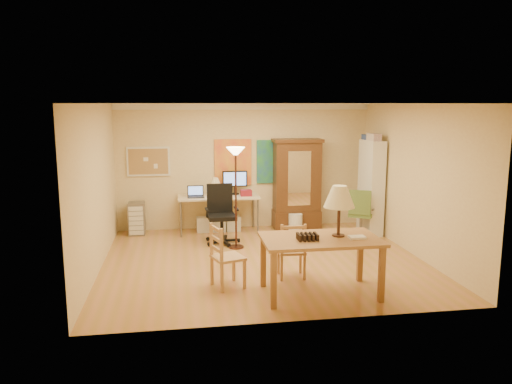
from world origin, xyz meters
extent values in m
plane|color=#AF7F3E|center=(0.00, 0.00, 0.00)|extent=(5.50, 5.50, 0.00)
cube|color=white|center=(0.00, 2.46, 2.64)|extent=(5.50, 0.08, 0.12)
cube|color=#AB8150|center=(-2.05, 2.47, 1.50)|extent=(0.90, 0.04, 0.62)
cube|color=yellow|center=(-0.25, 2.47, 1.45)|extent=(0.80, 0.04, 1.00)
cube|color=#245E92|center=(0.65, 2.47, 1.45)|extent=(0.75, 0.04, 0.95)
cube|color=olive|center=(0.53, -1.65, 0.81)|extent=(1.67, 1.01, 0.04)
cube|color=olive|center=(-0.22, -2.06, 0.39)|extent=(0.08, 0.08, 0.79)
cube|color=olive|center=(1.28, -2.07, 0.39)|extent=(0.08, 0.08, 0.79)
cube|color=olive|center=(-0.22, -1.22, 0.39)|extent=(0.08, 0.08, 0.79)
cube|color=olive|center=(1.29, -1.23, 0.39)|extent=(0.08, 0.08, 0.79)
cylinder|color=#321A10|center=(0.81, -1.59, 0.84)|extent=(0.18, 0.18, 0.02)
cylinder|color=#321A10|center=(0.81, -1.59, 1.05)|extent=(0.04, 0.04, 0.44)
cone|color=beige|center=(0.81, -1.59, 1.41)|extent=(0.44, 0.44, 0.31)
cube|color=white|center=(1.03, -1.76, 0.85)|extent=(0.22, 0.17, 0.03)
cube|color=black|center=(0.32, -1.72, 0.87)|extent=(0.31, 0.25, 0.09)
cube|color=tan|center=(0.29, -0.89, 0.42)|extent=(0.44, 0.42, 0.04)
cube|color=tan|center=(0.48, -0.73, 0.20)|extent=(0.04, 0.04, 0.40)
cube|color=tan|center=(0.12, -0.71, 0.20)|extent=(0.04, 0.04, 0.40)
cube|color=tan|center=(0.46, -1.07, 0.20)|extent=(0.04, 0.04, 0.40)
cube|color=tan|center=(0.10, -1.05, 0.20)|extent=(0.04, 0.04, 0.40)
cube|color=tan|center=(0.46, -1.07, 0.66)|extent=(0.04, 0.04, 0.47)
cube|color=tan|center=(0.10, -1.05, 0.66)|extent=(0.04, 0.04, 0.47)
cube|color=tan|center=(0.28, -1.06, 0.71)|extent=(0.36, 0.05, 0.05)
cube|color=tan|center=(-0.74, -1.16, 0.45)|extent=(0.54, 0.55, 0.04)
cube|color=tan|center=(-0.51, -1.29, 0.22)|extent=(0.05, 0.05, 0.43)
cube|color=tan|center=(-0.62, -0.92, 0.22)|extent=(0.05, 0.05, 0.43)
cube|color=tan|center=(-0.85, -1.40, 0.22)|extent=(0.05, 0.05, 0.43)
cube|color=tan|center=(-0.97, -1.03, 0.22)|extent=(0.05, 0.05, 0.43)
cube|color=tan|center=(-0.85, -1.40, 0.71)|extent=(0.05, 0.05, 0.50)
cube|color=tan|center=(-0.97, -1.03, 0.71)|extent=(0.05, 0.05, 0.50)
cube|color=tan|center=(-0.91, -1.22, 0.76)|extent=(0.15, 0.37, 0.05)
cylinder|color=#3A1E17|center=(-0.38, 0.86, 0.02)|extent=(0.29, 0.29, 0.03)
cylinder|color=#3A1E17|center=(-0.38, 0.86, 0.92)|extent=(0.04, 0.04, 1.80)
cone|color=#FFE0A5|center=(-0.38, 0.86, 1.84)|extent=(0.35, 0.35, 0.14)
cube|color=beige|center=(-0.61, 2.12, 0.76)|extent=(1.70, 0.74, 0.03)
cylinder|color=slate|center=(-1.40, 1.80, 0.37)|extent=(0.04, 0.04, 0.74)
cylinder|color=slate|center=(0.19, 1.80, 0.37)|extent=(0.04, 0.04, 0.74)
cylinder|color=slate|center=(-1.40, 2.44, 0.37)|extent=(0.04, 0.04, 0.74)
cylinder|color=slate|center=(0.19, 2.44, 0.37)|extent=(0.04, 0.04, 0.74)
cube|color=black|center=(-1.08, 2.07, 0.78)|extent=(0.34, 0.23, 0.02)
cube|color=black|center=(-1.08, 2.24, 0.90)|extent=(0.34, 0.06, 0.22)
cube|color=black|center=(-0.23, 2.28, 1.12)|extent=(0.53, 0.04, 0.34)
cone|color=beige|center=(-0.66, 2.23, 1.09)|extent=(0.21, 0.21, 0.13)
cube|color=white|center=(-0.77, 1.96, 0.78)|extent=(0.27, 0.34, 0.01)
cube|color=maroon|center=(-0.02, 2.07, 0.84)|extent=(0.23, 0.17, 0.13)
cube|color=white|center=(-0.92, 2.17, 0.16)|extent=(0.30, 0.25, 0.32)
cube|color=white|center=(-0.61, 2.17, 0.16)|extent=(0.30, 0.25, 0.32)
cube|color=silver|center=(-0.29, 2.17, 0.16)|extent=(0.30, 0.25, 0.32)
cylinder|color=black|center=(-0.62, 1.22, 0.28)|extent=(0.07, 0.07, 0.44)
cube|color=black|center=(-0.62, 1.22, 0.53)|extent=(0.56, 0.54, 0.08)
cube|color=black|center=(-0.63, 1.46, 0.86)|extent=(0.51, 0.09, 0.57)
cube|color=black|center=(-0.90, 1.20, 0.69)|extent=(0.06, 0.33, 0.03)
cube|color=black|center=(-0.33, 1.23, 0.69)|extent=(0.06, 0.33, 0.03)
cylinder|color=slate|center=(2.26, 1.30, 0.24)|extent=(0.06, 0.06, 0.38)
cube|color=#47642D|center=(2.26, 1.30, 0.46)|extent=(0.62, 0.61, 0.07)
cube|color=#47642D|center=(2.16, 1.12, 0.75)|extent=(0.40, 0.27, 0.50)
cube|color=slate|center=(2.48, 1.18, 0.59)|extent=(0.18, 0.27, 0.03)
cube|color=slate|center=(2.05, 1.43, 0.59)|extent=(0.18, 0.27, 0.03)
cube|color=slate|center=(-2.32, 2.20, 0.34)|extent=(0.34, 0.39, 0.68)
cube|color=silver|center=(-2.32, 2.00, 0.34)|extent=(0.29, 0.02, 0.58)
cube|color=#331F0E|center=(1.12, 2.24, 0.95)|extent=(0.99, 0.45, 1.89)
cube|color=#331F0E|center=(1.12, 2.24, 0.20)|extent=(1.03, 0.49, 0.38)
cube|color=white|center=(1.12, 2.01, 1.13)|extent=(0.50, 0.01, 1.17)
cube|color=#331F0E|center=(1.12, 2.24, 1.92)|extent=(1.06, 0.51, 0.07)
cube|color=white|center=(2.55, 1.55, 0.98)|extent=(0.29, 0.78, 1.96)
cube|color=#993333|center=(2.51, 1.40, 0.47)|extent=(0.18, 0.39, 0.24)
cube|color=#334C99|center=(2.51, 1.75, 1.63)|extent=(0.18, 0.27, 0.20)
cylinder|color=silver|center=(1.03, 1.93, 0.19)|extent=(0.30, 0.30, 0.37)
camera|label=1|loc=(-1.43, -8.25, 2.69)|focal=35.00mm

